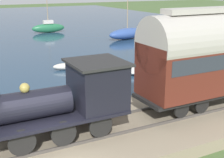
% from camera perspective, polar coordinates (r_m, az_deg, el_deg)
% --- Properties ---
extents(rail_embankment, '(5.89, 56.00, 0.65)m').
position_cam_1_polar(rail_embankment, '(12.49, -12.89, -12.30)').
color(rail_embankment, gray).
rests_on(rail_embankment, ground).
extents(steam_locomotive, '(2.28, 5.96, 3.12)m').
position_cam_1_polar(steam_locomotive, '(12.00, -7.79, -3.07)').
color(steam_locomotive, black).
rests_on(steam_locomotive, rail_embankment).
extents(sailboat_blue, '(2.88, 5.67, 9.55)m').
position_cam_1_polar(sailboat_blue, '(37.93, 2.80, 8.36)').
color(sailboat_blue, '#335199').
rests_on(sailboat_blue, harbor_water).
extents(sailboat_green, '(1.24, 4.51, 5.84)m').
position_cam_1_polar(sailboat_green, '(43.89, -11.56, 9.20)').
color(sailboat_green, '#236B42').
rests_on(sailboat_green, harbor_water).
extents(rowboat_near_shore, '(2.37, 2.09, 0.47)m').
position_cam_1_polar(rowboat_near_shore, '(23.15, 3.99, 1.72)').
color(rowboat_near_shore, silver).
rests_on(rowboat_near_shore, harbor_water).
extents(rowboat_off_pier, '(1.25, 2.17, 0.51)m').
position_cam_1_polar(rowboat_off_pier, '(24.20, -8.32, 2.30)').
color(rowboat_off_pier, beige).
rests_on(rowboat_off_pier, harbor_water).
extents(rowboat_far_out, '(1.40, 2.61, 0.41)m').
position_cam_1_polar(rowboat_far_out, '(18.47, -9.91, -2.53)').
color(rowboat_far_out, '#B7B2A3').
rests_on(rowboat_far_out, harbor_water).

